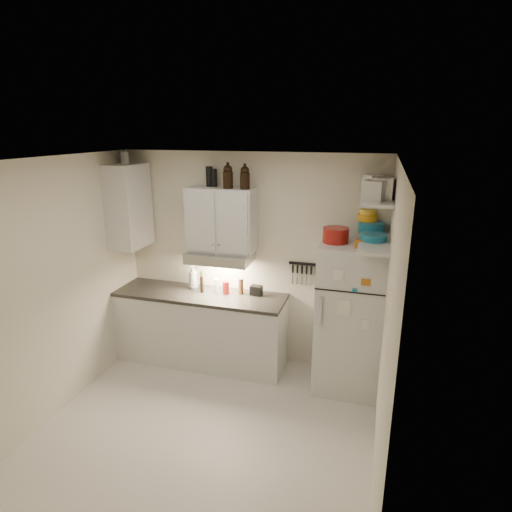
# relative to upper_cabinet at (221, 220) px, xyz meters

# --- Properties ---
(floor) EXTENTS (3.20, 3.00, 0.02)m
(floor) POSITION_rel_upper_cabinet_xyz_m (0.30, -1.33, -1.84)
(floor) COLOR silver
(floor) RESTS_ON ground
(ceiling) EXTENTS (3.20, 3.00, 0.02)m
(ceiling) POSITION_rel_upper_cabinet_xyz_m (0.30, -1.33, 0.78)
(ceiling) COLOR white
(ceiling) RESTS_ON ground
(back_wall) EXTENTS (3.20, 0.02, 2.60)m
(back_wall) POSITION_rel_upper_cabinet_xyz_m (0.30, 0.18, -0.53)
(back_wall) COLOR beige
(back_wall) RESTS_ON ground
(left_wall) EXTENTS (0.02, 3.00, 2.60)m
(left_wall) POSITION_rel_upper_cabinet_xyz_m (-1.31, -1.33, -0.53)
(left_wall) COLOR beige
(left_wall) RESTS_ON ground
(right_wall) EXTENTS (0.02, 3.00, 2.60)m
(right_wall) POSITION_rel_upper_cabinet_xyz_m (1.91, -1.33, -0.53)
(right_wall) COLOR beige
(right_wall) RESTS_ON ground
(base_cabinet) EXTENTS (2.10, 0.60, 0.88)m
(base_cabinet) POSITION_rel_upper_cabinet_xyz_m (-0.25, -0.14, -1.39)
(base_cabinet) COLOR silver
(base_cabinet) RESTS_ON floor
(countertop) EXTENTS (2.10, 0.62, 0.04)m
(countertop) POSITION_rel_upper_cabinet_xyz_m (-0.25, -0.14, -0.93)
(countertop) COLOR #2D2A26
(countertop) RESTS_ON base_cabinet
(upper_cabinet) EXTENTS (0.80, 0.33, 0.75)m
(upper_cabinet) POSITION_rel_upper_cabinet_xyz_m (0.00, 0.00, 0.00)
(upper_cabinet) COLOR silver
(upper_cabinet) RESTS_ON back_wall
(side_cabinet) EXTENTS (0.33, 0.55, 1.00)m
(side_cabinet) POSITION_rel_upper_cabinet_xyz_m (-1.14, -0.14, 0.12)
(side_cabinet) COLOR silver
(side_cabinet) RESTS_ON left_wall
(range_hood) EXTENTS (0.76, 0.46, 0.12)m
(range_hood) POSITION_rel_upper_cabinet_xyz_m (0.00, -0.06, -0.44)
(range_hood) COLOR silver
(range_hood) RESTS_ON back_wall
(fridge) EXTENTS (0.70, 0.68, 1.70)m
(fridge) POSITION_rel_upper_cabinet_xyz_m (1.55, -0.18, -0.98)
(fridge) COLOR silver
(fridge) RESTS_ON floor
(shelf_hi) EXTENTS (0.30, 0.95, 0.03)m
(shelf_hi) POSITION_rel_upper_cabinet_xyz_m (1.75, -0.31, 0.38)
(shelf_hi) COLOR silver
(shelf_hi) RESTS_ON right_wall
(shelf_lo) EXTENTS (0.30, 0.95, 0.03)m
(shelf_lo) POSITION_rel_upper_cabinet_xyz_m (1.75, -0.31, -0.07)
(shelf_lo) COLOR silver
(shelf_lo) RESTS_ON right_wall
(knife_strip) EXTENTS (0.42, 0.02, 0.03)m
(knife_strip) POSITION_rel_upper_cabinet_xyz_m (1.00, 0.15, -0.51)
(knife_strip) COLOR black
(knife_strip) RESTS_ON back_wall
(dutch_oven) EXTENTS (0.31, 0.31, 0.16)m
(dutch_oven) POSITION_rel_upper_cabinet_xyz_m (1.35, -0.20, -0.05)
(dutch_oven) COLOR maroon
(dutch_oven) RESTS_ON fridge
(book_stack) EXTENTS (0.26, 0.30, 0.09)m
(book_stack) POSITION_rel_upper_cabinet_xyz_m (1.69, -0.28, -0.08)
(book_stack) COLOR #B25E16
(book_stack) RESTS_ON fridge
(spice_jar) EXTENTS (0.07, 0.07, 0.09)m
(spice_jar) POSITION_rel_upper_cabinet_xyz_m (1.67, -0.30, -0.08)
(spice_jar) COLOR silver
(spice_jar) RESTS_ON fridge
(stock_pot) EXTENTS (0.30, 0.30, 0.18)m
(stock_pot) POSITION_rel_upper_cabinet_xyz_m (1.68, 0.06, 0.48)
(stock_pot) COLOR silver
(stock_pot) RESTS_ON shelf_hi
(tin_a) EXTENTS (0.23, 0.21, 0.20)m
(tin_a) POSITION_rel_upper_cabinet_xyz_m (1.79, -0.42, 0.49)
(tin_a) COLOR #AAAAAD
(tin_a) RESTS_ON shelf_hi
(tin_b) EXTENTS (0.22, 0.22, 0.18)m
(tin_b) POSITION_rel_upper_cabinet_xyz_m (1.71, -0.56, 0.48)
(tin_b) COLOR #AAAAAD
(tin_b) RESTS_ON shelf_hi
(bowl_teal) EXTENTS (0.28, 0.28, 0.11)m
(bowl_teal) POSITION_rel_upper_cabinet_xyz_m (1.70, 0.05, 0.01)
(bowl_teal) COLOR #196C8D
(bowl_teal) RESTS_ON shelf_lo
(bowl_orange) EXTENTS (0.22, 0.22, 0.07)m
(bowl_orange) POSITION_rel_upper_cabinet_xyz_m (1.65, 0.13, 0.10)
(bowl_orange) COLOR orange
(bowl_orange) RESTS_ON bowl_teal
(bowl_yellow) EXTENTS (0.17, 0.17, 0.06)m
(bowl_yellow) POSITION_rel_upper_cabinet_xyz_m (1.65, 0.13, 0.16)
(bowl_yellow) COLOR yellow
(bowl_yellow) RESTS_ON bowl_orange
(plates) EXTENTS (0.29, 0.29, 0.07)m
(plates) POSITION_rel_upper_cabinet_xyz_m (1.73, -0.31, -0.02)
(plates) COLOR #196C8D
(plates) RESTS_ON shelf_lo
(growler_a) EXTENTS (0.13, 0.13, 0.27)m
(growler_a) POSITION_rel_upper_cabinet_xyz_m (0.11, -0.05, 0.51)
(growler_a) COLOR black
(growler_a) RESTS_ON upper_cabinet
(growler_b) EXTENTS (0.12, 0.12, 0.26)m
(growler_b) POSITION_rel_upper_cabinet_xyz_m (0.31, -0.04, 0.51)
(growler_b) COLOR black
(growler_b) RESTS_ON upper_cabinet
(thermos_a) EXTENTS (0.08, 0.08, 0.20)m
(thermos_a) POSITION_rel_upper_cabinet_xyz_m (-0.10, 0.05, 0.48)
(thermos_a) COLOR black
(thermos_a) RESTS_ON upper_cabinet
(thermos_b) EXTENTS (0.10, 0.10, 0.23)m
(thermos_b) POSITION_rel_upper_cabinet_xyz_m (-0.15, 0.05, 0.49)
(thermos_b) COLOR black
(thermos_b) RESTS_ON upper_cabinet
(side_jar) EXTENTS (0.12, 0.12, 0.14)m
(side_jar) POSITION_rel_upper_cabinet_xyz_m (-1.19, -0.05, 0.69)
(side_jar) COLOR silver
(side_jar) RESTS_ON side_cabinet
(soap_bottle) EXTENTS (0.15, 0.16, 0.34)m
(soap_bottle) POSITION_rel_upper_cabinet_xyz_m (-0.40, 0.01, -0.74)
(soap_bottle) COLOR silver
(soap_bottle) RESTS_ON countertop
(pepper_mill) EXTENTS (0.07, 0.07, 0.20)m
(pepper_mill) POSITION_rel_upper_cabinet_xyz_m (0.24, -0.01, -0.81)
(pepper_mill) COLOR brown
(pepper_mill) RESTS_ON countertop
(oil_bottle) EXTENTS (0.06, 0.06, 0.24)m
(oil_bottle) POSITION_rel_upper_cabinet_xyz_m (-0.28, 0.01, -0.79)
(oil_bottle) COLOR #3B5F17
(oil_bottle) RESTS_ON countertop
(vinegar_bottle) EXTENTS (0.05, 0.05, 0.21)m
(vinegar_bottle) POSITION_rel_upper_cabinet_xyz_m (-0.24, -0.09, -0.80)
(vinegar_bottle) COLOR black
(vinegar_bottle) RESTS_ON countertop
(clear_bottle) EXTENTS (0.07, 0.07, 0.18)m
(clear_bottle) POSITION_rel_upper_cabinet_xyz_m (-0.06, -0.04, -0.82)
(clear_bottle) COLOR silver
(clear_bottle) RESTS_ON countertop
(red_jar) EXTENTS (0.10, 0.10, 0.16)m
(red_jar) POSITION_rel_upper_cabinet_xyz_m (0.06, -0.06, -0.83)
(red_jar) COLOR maroon
(red_jar) RESTS_ON countertop
(caddy) EXTENTS (0.15, 0.11, 0.12)m
(caddy) POSITION_rel_upper_cabinet_xyz_m (0.42, 0.01, -0.85)
(caddy) COLOR black
(caddy) RESTS_ON countertop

